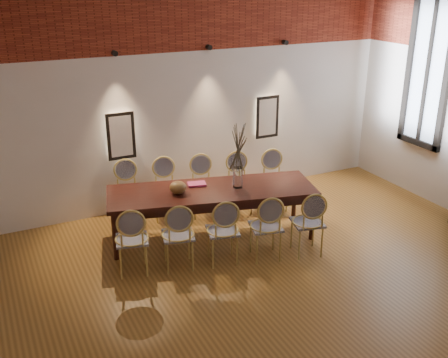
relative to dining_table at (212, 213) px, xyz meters
name	(u,v)px	position (x,y,z in m)	size (l,w,h in m)	color
floor	(315,304)	(0.38, -2.08, -0.39)	(7.00, 7.00, 0.02)	olive
wall_back	(195,82)	(0.38, 1.47, 1.62)	(7.00, 0.10, 4.00)	silver
brick_band_back	(195,0)	(0.38, 1.40, 2.88)	(7.00, 0.02, 1.50)	maroon
niche_left	(120,136)	(-0.92, 1.37, 0.93)	(0.36, 0.06, 0.66)	#FFEAC6
niche_right	(266,117)	(1.68, 1.37, 0.93)	(0.36, 0.06, 0.66)	#FFEAC6
spot_fixture_left	(115,53)	(-0.92, 1.34, 2.17)	(0.08, 0.08, 0.10)	black
spot_fixture_mid	(209,47)	(0.58, 1.34, 2.17)	(0.08, 0.08, 0.10)	black
spot_fixture_right	(285,42)	(1.98, 1.34, 2.17)	(0.08, 0.08, 0.10)	black
window_glass	(429,71)	(3.84, -0.08, 1.77)	(0.02, 0.78, 2.38)	silver
window_frame	(428,71)	(3.82, -0.08, 1.77)	(0.08, 0.90, 2.50)	black
window_mullion	(428,71)	(3.82, -0.08, 1.77)	(0.06, 0.06, 2.40)	black
dining_table	(212,213)	(0.00, 0.00, 0.00)	(2.96, 0.95, 0.75)	#33120D
chair_near_a	(132,239)	(-1.33, -0.45, 0.09)	(0.44, 0.44, 0.94)	tan
chair_near_b	(178,235)	(-0.76, -0.59, 0.09)	(0.44, 0.44, 0.94)	tan
chair_near_c	(223,230)	(-0.18, -0.73, 0.09)	(0.44, 0.44, 0.94)	tan
chair_near_d	(266,226)	(0.39, -0.88, 0.09)	(0.44, 0.44, 0.94)	tan
chair_near_e	(308,222)	(0.97, -1.02, 0.09)	(0.44, 0.44, 0.94)	tan
chair_far_a	(127,194)	(-0.97, 1.02, 0.09)	(0.44, 0.44, 0.94)	tan
chair_far_b	(166,191)	(-0.39, 0.88, 0.09)	(0.44, 0.44, 0.94)	tan
chair_far_c	(203,188)	(0.18, 0.73, 0.09)	(0.44, 0.44, 0.94)	tan
chair_far_d	(239,185)	(0.76, 0.59, 0.09)	(0.44, 0.44, 0.94)	tan
chair_far_e	(275,182)	(1.33, 0.45, 0.09)	(0.44, 0.44, 0.94)	tan
vase	(238,177)	(0.37, -0.09, 0.53)	(0.14, 0.14, 0.30)	silver
dried_branches	(238,148)	(0.37, -0.09, 0.98)	(0.50, 0.50, 0.70)	#49422E
bowl	(178,187)	(-0.49, 0.07, 0.46)	(0.24, 0.24, 0.18)	brown
book	(197,184)	(-0.13, 0.24, 0.39)	(0.26, 0.18, 0.03)	#9A2858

